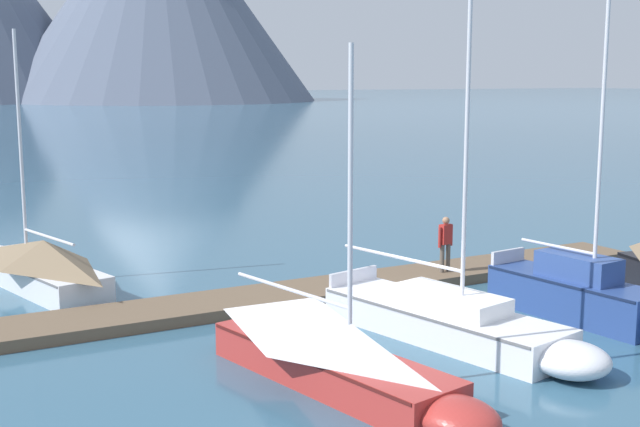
{
  "coord_description": "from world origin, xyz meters",
  "views": [
    {
      "loc": [
        -11.29,
        -16.53,
        6.13
      ],
      "look_at": [
        0.0,
        6.0,
        2.0
      ],
      "focal_mm": 46.74,
      "sensor_mm": 36.0,
      "label": 1
    }
  ],
  "objects_px": {
    "sailboat_nearest_berth": "(34,263)",
    "sailboat_mid_dock_starboard": "(593,298)",
    "person_on_dock": "(445,241)",
    "sailboat_second_berth": "(333,346)",
    "sailboat_mid_dock_port": "(459,323)"
  },
  "relations": [
    {
      "from": "sailboat_nearest_berth",
      "to": "sailboat_mid_dock_starboard",
      "type": "distance_m",
      "value": 15.77
    },
    {
      "from": "sailboat_mid_dock_starboard",
      "to": "person_on_dock",
      "type": "xyz_separation_m",
      "value": [
        -0.79,
        5.3,
        0.59
      ]
    },
    {
      "from": "sailboat_second_berth",
      "to": "person_on_dock",
      "type": "bearing_deg",
      "value": 41.13
    },
    {
      "from": "sailboat_mid_dock_port",
      "to": "sailboat_second_berth",
      "type": "bearing_deg",
      "value": -164.79
    },
    {
      "from": "sailboat_mid_dock_starboard",
      "to": "sailboat_nearest_berth",
      "type": "bearing_deg",
      "value": 139.65
    },
    {
      "from": "sailboat_nearest_berth",
      "to": "person_on_dock",
      "type": "xyz_separation_m",
      "value": [
        11.22,
        -4.91,
        0.55
      ]
    },
    {
      "from": "sailboat_mid_dock_starboard",
      "to": "person_on_dock",
      "type": "relative_size",
      "value": 4.72
    },
    {
      "from": "sailboat_nearest_berth",
      "to": "sailboat_mid_dock_starboard",
      "type": "height_order",
      "value": "sailboat_mid_dock_starboard"
    },
    {
      "from": "sailboat_mid_dock_port",
      "to": "person_on_dock",
      "type": "height_order",
      "value": "sailboat_mid_dock_port"
    },
    {
      "from": "sailboat_mid_dock_starboard",
      "to": "sailboat_second_berth",
      "type": "bearing_deg",
      "value": -173.77
    },
    {
      "from": "sailboat_nearest_berth",
      "to": "sailboat_second_berth",
      "type": "xyz_separation_m",
      "value": [
        4.18,
        -11.07,
        0.11
      ]
    },
    {
      "from": "sailboat_second_berth",
      "to": "sailboat_mid_dock_starboard",
      "type": "distance_m",
      "value": 7.88
    },
    {
      "from": "sailboat_second_berth",
      "to": "sailboat_mid_dock_starboard",
      "type": "xyz_separation_m",
      "value": [
        7.84,
        0.86,
        -0.14
      ]
    },
    {
      "from": "sailboat_mid_dock_port",
      "to": "sailboat_mid_dock_starboard",
      "type": "relative_size",
      "value": 1.01
    },
    {
      "from": "sailboat_nearest_berth",
      "to": "sailboat_second_berth",
      "type": "relative_size",
      "value": 1.06
    }
  ]
}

